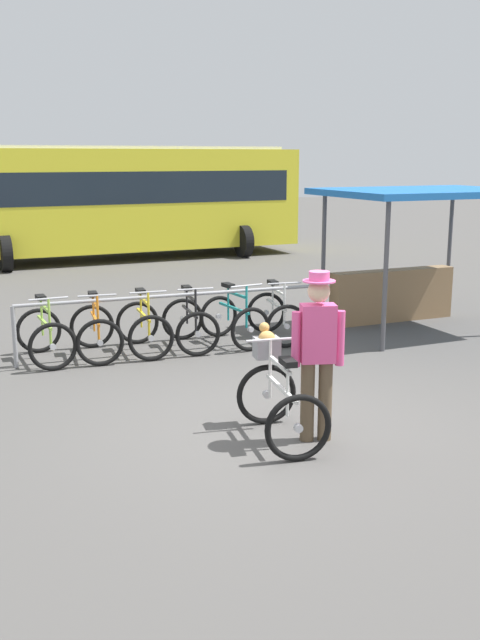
# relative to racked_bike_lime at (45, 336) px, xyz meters

# --- Properties ---
(ground_plane) EXTENTS (80.00, 80.00, 0.00)m
(ground_plane) POSITION_rel_racked_bike_lime_xyz_m (1.88, -3.49, -0.37)
(ground_plane) COLOR #514F4C
(bike_rack_rail) EXTENTS (4.61, 0.15, 0.88)m
(bike_rack_rail) POSITION_rel_racked_bike_lime_xyz_m (1.85, -0.22, 0.33)
(bike_rack_rail) COLOR #99999E
(bike_rack_rail) RESTS_ON ground
(racked_bike_lime) EXTENTS (0.73, 1.13, 0.97)m
(racked_bike_lime) POSITION_rel_racked_bike_lime_xyz_m (0.00, 0.00, 0.00)
(racked_bike_lime) COLOR black
(racked_bike_lime) RESTS_ON ground
(racked_bike_orange) EXTENTS (0.74, 1.13, 0.97)m
(racked_bike_orange) POSITION_rel_racked_bike_lime_xyz_m (0.70, -0.01, 0.00)
(racked_bike_orange) COLOR black
(racked_bike_orange) RESTS_ON ground
(racked_bike_yellow) EXTENTS (0.72, 1.13, 0.97)m
(racked_bike_yellow) POSITION_rel_racked_bike_lime_xyz_m (1.40, -0.03, 0.00)
(racked_bike_yellow) COLOR black
(racked_bike_yellow) RESTS_ON ground
(racked_bike_black) EXTENTS (0.75, 1.15, 0.97)m
(racked_bike_black) POSITION_rel_racked_bike_lime_xyz_m (2.10, -0.04, 0.00)
(racked_bike_black) COLOR black
(racked_bike_black) RESTS_ON ground
(racked_bike_teal) EXTENTS (0.79, 1.16, 0.97)m
(racked_bike_teal) POSITION_rel_racked_bike_lime_xyz_m (2.80, -0.06, 0.00)
(racked_bike_teal) COLOR black
(racked_bike_teal) RESTS_ON ground
(racked_bike_white) EXTENTS (0.78, 1.16, 0.97)m
(racked_bike_white) POSITION_rel_racked_bike_lime_xyz_m (3.50, -0.07, 0.00)
(racked_bike_white) COLOR black
(racked_bike_white) RESTS_ON ground
(featured_bicycle) EXTENTS (0.79, 1.24, 1.09)m
(featured_bicycle) POSITION_rel_racked_bike_lime_xyz_m (1.83, -3.77, 0.12)
(featured_bicycle) COLOR black
(featured_bicycle) RESTS_ON ground
(person_with_featured_bike) EXTENTS (0.51, 0.32, 1.72)m
(person_with_featured_bike) POSITION_rel_racked_bike_lime_xyz_m (2.15, -3.99, 0.58)
(person_with_featured_bike) COLOR brown
(person_with_featured_bike) RESTS_ON ground
(bus_distant) EXTENTS (10.10, 3.71, 3.08)m
(bus_distant) POSITION_rel_racked_bike_lime_xyz_m (3.33, 10.11, 1.37)
(bus_distant) COLOR yellow
(bus_distant) RESTS_ON ground
(market_stall) EXTENTS (3.16, 2.38, 2.30)m
(market_stall) POSITION_rel_racked_bike_lime_xyz_m (5.94, 0.00, 1.03)
(market_stall) COLOR #4C4C51
(market_stall) RESTS_ON ground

